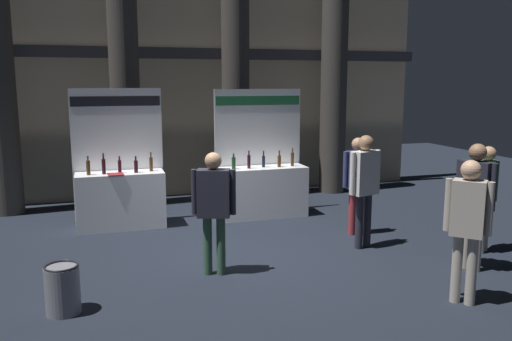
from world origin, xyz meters
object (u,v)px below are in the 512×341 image
object	(u,v)px
visitor_0	(365,180)
trash_bin	(62,289)
exhibitor_booth_0	(121,193)
visitor_5	(486,190)
visitor_6	(475,195)
visitor_2	(357,178)
exhibitor_booth_1	(262,185)
visitor_4	(214,202)
visitor_3	(468,219)

from	to	relation	value
visitor_0	trash_bin	bearing A→B (deg)	177.46
exhibitor_booth_0	visitor_5	xyz separation A→B (m)	(5.34, -3.17, 0.36)
visitor_6	visitor_0	bearing A→B (deg)	13.25
trash_bin	visitor_2	world-z (taller)	visitor_2
exhibitor_booth_1	visitor_2	bearing A→B (deg)	-55.78
visitor_2	visitor_4	distance (m)	3.03
trash_bin	visitor_0	xyz separation A→B (m)	(4.51, 1.15, 0.81)
visitor_3	visitor_4	distance (m)	3.23
exhibitor_booth_0	visitor_2	size ratio (longest dim) A/B	1.48
exhibitor_booth_1	visitor_4	bearing A→B (deg)	-119.65
visitor_4	visitor_2	bearing A→B (deg)	41.48
visitor_4	visitor_6	xyz separation A→B (m)	(3.53, -0.90, 0.05)
visitor_5	visitor_2	bearing A→B (deg)	103.77
visitor_4	visitor_6	world-z (taller)	visitor_6
visitor_0	exhibitor_booth_1	bearing A→B (deg)	94.11
visitor_0	exhibitor_booth_0	bearing A→B (deg)	129.74
visitor_4	visitor_6	distance (m)	3.64
visitor_3	visitor_5	distance (m)	2.21
exhibitor_booth_1	visitor_4	world-z (taller)	exhibitor_booth_1
exhibitor_booth_1	visitor_5	distance (m)	4.13
visitor_0	visitor_6	world-z (taller)	visitor_0
visitor_0	visitor_4	world-z (taller)	visitor_0
visitor_0	visitor_5	xyz separation A→B (m)	(1.68, -0.76, -0.12)
visitor_3	visitor_2	bearing A→B (deg)	133.21
visitor_0	visitor_6	distance (m)	1.67
exhibitor_booth_1	visitor_3	distance (m)	4.84
exhibitor_booth_0	visitor_3	size ratio (longest dim) A/B	1.44
exhibitor_booth_1	visitor_3	xyz separation A→B (m)	(1.02, -4.71, 0.44)
exhibitor_booth_0	visitor_2	world-z (taller)	exhibitor_booth_0
exhibitor_booth_0	trash_bin	size ratio (longest dim) A/B	4.33
visitor_6	visitor_5	bearing A→B (deg)	-72.53
visitor_0	visitor_2	world-z (taller)	visitor_0
visitor_3	visitor_6	size ratio (longest dim) A/B	0.97
exhibitor_booth_0	trash_bin	bearing A→B (deg)	-103.53
visitor_3	visitor_0	bearing A→B (deg)	138.42
exhibitor_booth_1	visitor_0	bearing A→B (deg)	-69.08
exhibitor_booth_0	visitor_5	bearing A→B (deg)	-30.74
visitor_2	visitor_3	bearing A→B (deg)	-91.14
exhibitor_booth_1	visitor_4	distance (m)	3.33
trash_bin	visitor_6	xyz separation A→B (m)	(5.48, -0.21, 0.79)
visitor_3	visitor_4	size ratio (longest dim) A/B	1.02
exhibitor_booth_0	visitor_3	world-z (taller)	exhibitor_booth_0
exhibitor_booth_0	visitor_0	bearing A→B (deg)	-33.46
exhibitor_booth_0	visitor_0	xyz separation A→B (m)	(3.65, -2.41, 0.48)
visitor_4	visitor_5	size ratio (longest dim) A/B	1.02
trash_bin	visitor_2	bearing A→B (deg)	21.23
visitor_0	visitor_3	xyz separation A→B (m)	(0.10, -2.29, -0.05)
exhibitor_booth_0	visitor_5	size ratio (longest dim) A/B	1.51
exhibitor_booth_1	visitor_6	xyz separation A→B (m)	(1.90, -3.77, 0.47)
trash_bin	visitor_2	size ratio (longest dim) A/B	0.34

